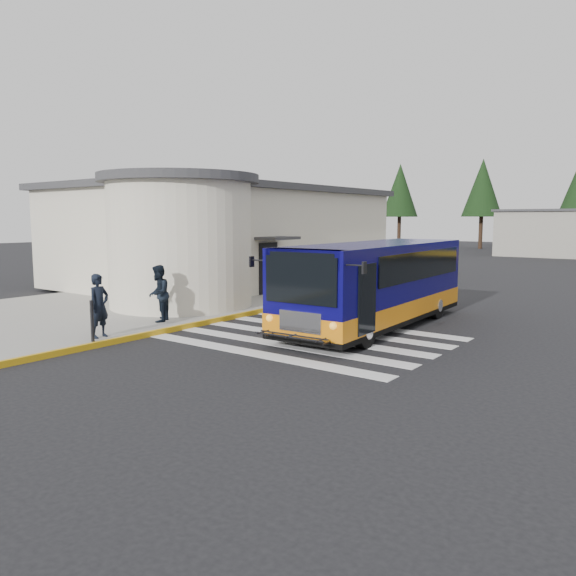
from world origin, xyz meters
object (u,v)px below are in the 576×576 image
Objects in this scene: pedestrian_b at (158,294)px; pedestrian_a at (99,306)px; transit_bus at (376,287)px; bollard at (92,321)px.

pedestrian_a is at bearing -21.68° from pedestrian_b.
pedestrian_a is at bearing -129.27° from transit_bus.
pedestrian_b is (-5.47, -4.00, -0.21)m from transit_bus.
pedestrian_b reaches higher than bollard.
pedestrian_a is (-4.92, -6.52, -0.23)m from transit_bus.
pedestrian_a reaches higher than bollard.
bollard is at bearing -17.96° from pedestrian_b.
pedestrian_b is at bearing 106.05° from bollard.
transit_bus is 5.25× the size of pedestrian_b.
pedestrian_b is (-0.55, 2.52, 0.02)m from pedestrian_a.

